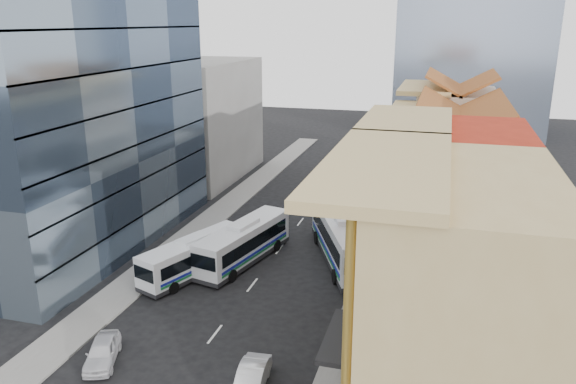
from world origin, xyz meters
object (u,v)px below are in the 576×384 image
(bus_left_near, at_px, (194,255))
(bus_right, at_px, (342,237))
(sedan_left, at_px, (102,352))
(sedan_right, at_px, (251,379))
(shophouse_tan, at_px, (460,298))
(bus_left_far, at_px, (244,242))
(office_tower, at_px, (64,67))

(bus_left_near, distance_m, bus_right, 11.74)
(sedan_left, height_order, sedan_right, sedan_left)
(shophouse_tan, height_order, bus_right, shophouse_tan)
(shophouse_tan, bearing_deg, sedan_left, -175.58)
(bus_left_near, height_order, sedan_left, bus_left_near)
(bus_left_near, bearing_deg, shophouse_tan, -8.56)
(sedan_left, bearing_deg, bus_left_near, 68.65)
(bus_left_near, relative_size, bus_right, 0.78)
(sedan_right, bearing_deg, sedan_left, 174.48)
(bus_left_far, xyz_separation_m, sedan_right, (5.98, -15.26, -1.05))
(bus_left_near, bearing_deg, sedan_left, -69.77)
(shophouse_tan, height_order, bus_left_far, shophouse_tan)
(bus_right, xyz_separation_m, sedan_right, (-1.52, -17.65, -1.33))
(shophouse_tan, bearing_deg, sedan_right, -171.44)
(bus_left_near, height_order, sedan_right, bus_left_near)
(bus_left_near, xyz_separation_m, bus_right, (10.32, 5.58, 0.44))
(sedan_right, bearing_deg, bus_left_near, 120.86)
(office_tower, xyz_separation_m, bus_left_near, (12.18, -3.44, -13.46))
(bus_left_near, height_order, bus_right, bus_right)
(bus_left_near, relative_size, sedan_right, 2.42)
(office_tower, height_order, bus_left_near, office_tower)
(bus_left_near, distance_m, bus_left_far, 4.26)
(bus_right, bearing_deg, bus_left_near, -174.59)
(shophouse_tan, height_order, sedan_right, shophouse_tan)
(bus_left_near, height_order, bus_left_far, bus_left_far)
(office_tower, xyz_separation_m, bus_right, (22.50, 2.14, -13.01))
(office_tower, distance_m, sedan_right, 29.77)
(shophouse_tan, xyz_separation_m, office_tower, (-31.00, 14.00, 9.00))
(office_tower, distance_m, bus_left_far, 20.05)
(sedan_left, bearing_deg, bus_left_far, 58.27)
(bus_left_far, bearing_deg, sedan_right, -55.55)
(office_tower, xyz_separation_m, sedan_right, (20.98, -15.51, -14.34))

